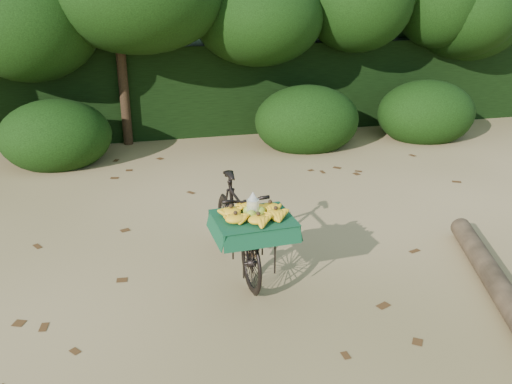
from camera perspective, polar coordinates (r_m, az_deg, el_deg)
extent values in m
plane|color=tan|center=(6.23, 5.18, -7.06)|extent=(80.00, 80.00, 0.00)
imported|color=black|center=(5.81, -2.00, -3.53)|extent=(0.57, 1.73, 1.03)
cube|color=black|center=(5.15, -0.29, -2.89)|extent=(0.39, 0.47, 0.03)
cube|color=#134727|center=(5.14, -0.29, -2.72)|extent=(0.77, 0.65, 0.01)
ellipsoid|color=#8EA628|center=(5.14, 0.47, -2.08)|extent=(0.10, 0.08, 0.11)
ellipsoid|color=#8EA628|center=(5.16, -0.85, -1.99)|extent=(0.10, 0.08, 0.11)
ellipsoid|color=#8EA628|center=(5.06, -0.51, -2.45)|extent=(0.10, 0.08, 0.11)
cylinder|color=#EAE5C6|center=(5.11, -0.33, -1.63)|extent=(0.12, 0.12, 0.15)
cylinder|color=brown|center=(5.79, 24.85, -10.17)|extent=(1.28, 3.18, 0.24)
cube|color=black|center=(11.79, -4.87, 11.20)|extent=(26.00, 1.80, 1.80)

